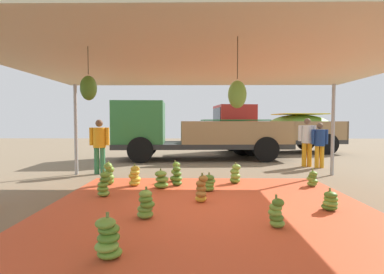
{
  "coord_description": "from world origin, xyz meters",
  "views": [
    {
      "loc": [
        -0.23,
        -5.6,
        1.57
      ],
      "look_at": [
        -0.33,
        2.21,
        1.18
      ],
      "focal_mm": 28.21,
      "sensor_mm": 36.0,
      "label": 1
    }
  ],
  "objects_px": {
    "banana_bunch_0": "(330,202)",
    "banana_bunch_3": "(175,172)",
    "banana_bunch_5": "(276,214)",
    "worker_1": "(320,142)",
    "banana_bunch_6": "(104,185)",
    "cargo_truck_main": "(193,131)",
    "banana_bunch_1": "(146,205)",
    "banana_bunch_10": "(312,179)",
    "banana_bunch_12": "(209,183)",
    "worker_0": "(307,138)",
    "banana_bunch_9": "(109,174)",
    "cargo_truck_far": "(274,128)",
    "banana_bunch_11": "(108,239)",
    "banana_bunch_2": "(177,177)",
    "banana_bunch_7": "(235,174)",
    "banana_bunch_8": "(135,177)",
    "worker_2": "(99,142)",
    "banana_bunch_4": "(161,180)",
    "banana_bunch_13": "(201,190)"
  },
  "relations": [
    {
      "from": "banana_bunch_0",
      "to": "banana_bunch_3",
      "type": "xyz_separation_m",
      "value": [
        -2.91,
        2.59,
        0.07
      ]
    },
    {
      "from": "banana_bunch_5",
      "to": "worker_1",
      "type": "xyz_separation_m",
      "value": [
        3.03,
        5.88,
        0.69
      ]
    },
    {
      "from": "banana_bunch_0",
      "to": "banana_bunch_6",
      "type": "height_order",
      "value": "banana_bunch_6"
    },
    {
      "from": "banana_bunch_0",
      "to": "cargo_truck_main",
      "type": "height_order",
      "value": "cargo_truck_main"
    },
    {
      "from": "banana_bunch_1",
      "to": "cargo_truck_main",
      "type": "bearing_deg",
      "value": 85.08
    },
    {
      "from": "banana_bunch_3",
      "to": "banana_bunch_10",
      "type": "distance_m",
      "value": 3.42
    },
    {
      "from": "banana_bunch_0",
      "to": "banana_bunch_12",
      "type": "relative_size",
      "value": 0.96
    },
    {
      "from": "banana_bunch_3",
      "to": "worker_0",
      "type": "relative_size",
      "value": 0.33
    },
    {
      "from": "banana_bunch_9",
      "to": "cargo_truck_far",
      "type": "relative_size",
      "value": 0.09
    },
    {
      "from": "banana_bunch_10",
      "to": "banana_bunch_11",
      "type": "relative_size",
      "value": 0.81
    },
    {
      "from": "banana_bunch_6",
      "to": "banana_bunch_2",
      "type": "bearing_deg",
      "value": 37.12
    },
    {
      "from": "banana_bunch_11",
      "to": "cargo_truck_far",
      "type": "xyz_separation_m",
      "value": [
        4.99,
        12.07,
        1.02
      ]
    },
    {
      "from": "banana_bunch_7",
      "to": "banana_bunch_1",
      "type": "bearing_deg",
      "value": -122.99
    },
    {
      "from": "cargo_truck_far",
      "to": "worker_0",
      "type": "bearing_deg",
      "value": -90.86
    },
    {
      "from": "banana_bunch_0",
      "to": "banana_bunch_8",
      "type": "height_order",
      "value": "banana_bunch_8"
    },
    {
      "from": "worker_0",
      "to": "worker_2",
      "type": "distance_m",
      "value": 7.0
    },
    {
      "from": "banana_bunch_10",
      "to": "banana_bunch_4",
      "type": "bearing_deg",
      "value": -175.89
    },
    {
      "from": "banana_bunch_2",
      "to": "banana_bunch_7",
      "type": "distance_m",
      "value": 1.49
    },
    {
      "from": "banana_bunch_3",
      "to": "cargo_truck_far",
      "type": "xyz_separation_m",
      "value": [
        4.52,
        7.6,
        1.0
      ]
    },
    {
      "from": "banana_bunch_0",
      "to": "banana_bunch_13",
      "type": "bearing_deg",
      "value": 166.4
    },
    {
      "from": "banana_bunch_8",
      "to": "banana_bunch_12",
      "type": "relative_size",
      "value": 1.27
    },
    {
      "from": "banana_bunch_1",
      "to": "banana_bunch_3",
      "type": "bearing_deg",
      "value": 84.83
    },
    {
      "from": "banana_bunch_3",
      "to": "banana_bunch_11",
      "type": "xyz_separation_m",
      "value": [
        -0.47,
        -4.48,
        -0.01
      ]
    },
    {
      "from": "banana_bunch_6",
      "to": "banana_bunch_9",
      "type": "bearing_deg",
      "value": 101.26
    },
    {
      "from": "banana_bunch_13",
      "to": "worker_0",
      "type": "xyz_separation_m",
      "value": [
        3.8,
        4.8,
        0.74
      ]
    },
    {
      "from": "worker_2",
      "to": "banana_bunch_8",
      "type": "bearing_deg",
      "value": -50.89
    },
    {
      "from": "banana_bunch_13",
      "to": "cargo_truck_main",
      "type": "relative_size",
      "value": 0.08
    },
    {
      "from": "banana_bunch_3",
      "to": "banana_bunch_6",
      "type": "xyz_separation_m",
      "value": [
        -1.39,
        -1.64,
        0.01
      ]
    },
    {
      "from": "cargo_truck_main",
      "to": "banana_bunch_4",
      "type": "bearing_deg",
      "value": -96.81
    },
    {
      "from": "banana_bunch_7",
      "to": "banana_bunch_11",
      "type": "bearing_deg",
      "value": -115.38
    },
    {
      "from": "banana_bunch_13",
      "to": "banana_bunch_11",
      "type": "bearing_deg",
      "value": -114.62
    },
    {
      "from": "banana_bunch_4",
      "to": "worker_0",
      "type": "relative_size",
      "value": 0.28
    },
    {
      "from": "banana_bunch_11",
      "to": "banana_bunch_8",
      "type": "bearing_deg",
      "value": 97.1
    },
    {
      "from": "banana_bunch_5",
      "to": "banana_bunch_12",
      "type": "relative_size",
      "value": 1.15
    },
    {
      "from": "banana_bunch_5",
      "to": "banana_bunch_8",
      "type": "relative_size",
      "value": 0.91
    },
    {
      "from": "banana_bunch_7",
      "to": "cargo_truck_main",
      "type": "height_order",
      "value": "cargo_truck_main"
    },
    {
      "from": "worker_1",
      "to": "worker_2",
      "type": "relative_size",
      "value": 0.94
    },
    {
      "from": "banana_bunch_0",
      "to": "banana_bunch_5",
      "type": "xyz_separation_m",
      "value": [
        -1.17,
        -0.84,
        0.04
      ]
    },
    {
      "from": "banana_bunch_0",
      "to": "worker_2",
      "type": "distance_m",
      "value": 6.52
    },
    {
      "from": "banana_bunch_5",
      "to": "cargo_truck_far",
      "type": "relative_size",
      "value": 0.08
    },
    {
      "from": "banana_bunch_3",
      "to": "banana_bunch_6",
      "type": "distance_m",
      "value": 2.15
    },
    {
      "from": "banana_bunch_9",
      "to": "cargo_truck_main",
      "type": "height_order",
      "value": "cargo_truck_main"
    },
    {
      "from": "banana_bunch_0",
      "to": "banana_bunch_11",
      "type": "distance_m",
      "value": 3.87
    },
    {
      "from": "banana_bunch_3",
      "to": "banana_bunch_8",
      "type": "relative_size",
      "value": 1.03
    },
    {
      "from": "banana_bunch_1",
      "to": "worker_1",
      "type": "bearing_deg",
      "value": 47.41
    },
    {
      "from": "banana_bunch_1",
      "to": "banana_bunch_0",
      "type": "bearing_deg",
      "value": 8.02
    },
    {
      "from": "banana_bunch_7",
      "to": "banana_bunch_2",
      "type": "bearing_deg",
      "value": -168.52
    },
    {
      "from": "banana_bunch_12",
      "to": "worker_1",
      "type": "bearing_deg",
      "value": 41.99
    },
    {
      "from": "banana_bunch_13",
      "to": "worker_2",
      "type": "height_order",
      "value": "worker_2"
    },
    {
      "from": "worker_1",
      "to": "banana_bunch_9",
      "type": "bearing_deg",
      "value": -155.66
    }
  ]
}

